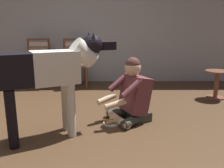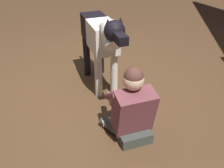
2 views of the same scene
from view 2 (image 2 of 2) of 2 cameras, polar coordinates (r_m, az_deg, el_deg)
The scene contains 4 objects.
ground_plane at distance 3.66m, azimuth -4.44°, elevation -0.04°, with size 14.12×14.12×0.00m, color #4F3621.
person_sitting_on_floor at distance 2.61m, azimuth 4.48°, elevation -5.76°, with size 0.73×0.63×0.83m.
large_dog at distance 3.25m, azimuth -2.42°, elevation 10.40°, with size 1.34×0.75×1.14m.
hot_dog_on_plate at distance 3.01m, azimuth 2.05°, elevation -7.33°, with size 0.22×0.22×0.06m.
Camera 2 is at (3.04, 0.65, 1.93)m, focal length 40.13 mm.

